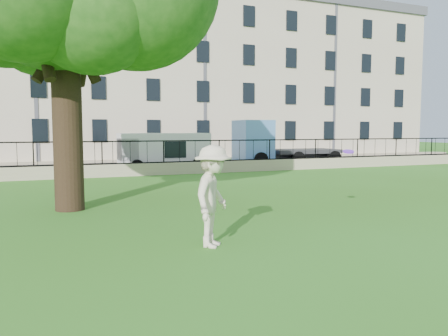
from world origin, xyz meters
name	(u,v)px	position (x,y,z in m)	size (l,w,h in m)	color
ground	(283,220)	(0.00, 0.00, 0.00)	(120.00, 120.00, 0.00)	#316417
retaining_wall	(164,169)	(0.00, 12.00, 0.30)	(50.00, 0.40, 0.60)	tan
iron_railing	(164,152)	(0.00, 12.00, 1.15)	(50.00, 0.05, 1.13)	black
street	(145,167)	(0.00, 16.70, 0.01)	(60.00, 9.00, 0.01)	black
sidewalk	(129,161)	(0.00, 21.90, 0.06)	(60.00, 1.40, 0.12)	tan
building_row	(116,73)	(0.00, 27.57, 6.92)	(56.40, 10.40, 13.80)	beige
man	(213,196)	(-2.50, -1.65, 0.98)	(1.27, 0.73, 1.97)	beige
frisbee	(348,152)	(1.41, -0.67, 1.72)	(0.27, 0.27, 0.03)	#7728E6
white_van	(164,152)	(0.64, 14.43, 1.04)	(4.93, 1.92, 2.07)	silver
blue_truck	(287,143)	(9.06, 15.40, 1.43)	(6.80, 2.41, 2.85)	#5A8ED3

